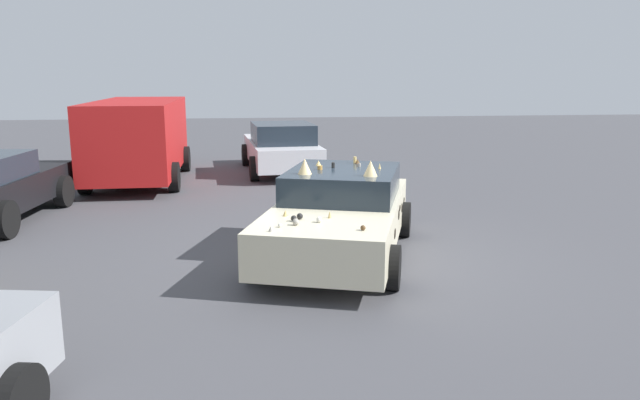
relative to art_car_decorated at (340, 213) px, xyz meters
The scene contains 4 objects.
ground_plane 0.68m from the art_car_decorated, 161.80° to the left, with size 60.00×60.00×0.00m, color #47474C.
art_car_decorated is the anchor object (origin of this frame).
parked_van_far_left 8.31m from the art_car_decorated, 30.28° to the left, with size 5.31×2.32×2.11m.
parked_sedan_far_right 8.20m from the art_car_decorated, ahead, with size 4.61×2.26×1.43m.
Camera 1 is at (-9.03, 1.44, 2.81)m, focal length 34.08 mm.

